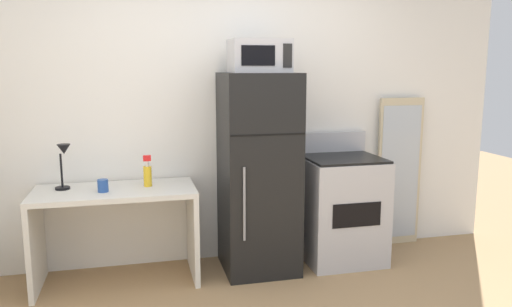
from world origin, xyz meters
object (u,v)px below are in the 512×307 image
object	(u,v)px
desk	(116,217)
coffee_mug	(103,186)
leaning_mirror	(399,172)
spray_bottle	(148,174)
microwave	(259,56)
refrigerator	(258,173)
desk_lamp	(63,159)
oven_range	(342,208)

from	to	relation	value
desk	coffee_mug	distance (m)	0.29
leaning_mirror	spray_bottle	bearing A→B (deg)	-174.61
spray_bottle	microwave	size ratio (longest dim) A/B	0.54
microwave	desk	bearing A→B (deg)	178.58
refrigerator	microwave	world-z (taller)	microwave
desk_lamp	coffee_mug	world-z (taller)	desk_lamp
desk_lamp	microwave	xyz separation A→B (m)	(1.51, -0.10, 0.77)
leaning_mirror	microwave	bearing A→B (deg)	-168.83
spray_bottle	refrigerator	bearing A→B (deg)	-2.74
desk_lamp	microwave	distance (m)	1.70
desk	refrigerator	size ratio (longest dim) A/B	0.75
desk_lamp	leaning_mirror	distance (m)	2.97
desk_lamp	desk	bearing A→B (deg)	-11.60
desk	coffee_mug	world-z (taller)	coffee_mug
coffee_mug	refrigerator	bearing A→B (deg)	2.87
coffee_mug	refrigerator	size ratio (longest dim) A/B	0.06
desk	desk_lamp	bearing A→B (deg)	168.40
oven_range	leaning_mirror	xyz separation A→B (m)	(0.69, 0.26, 0.23)
oven_range	leaning_mirror	size ratio (longest dim) A/B	0.79
desk	spray_bottle	world-z (taller)	spray_bottle
microwave	leaning_mirror	world-z (taller)	microwave
coffee_mug	oven_range	bearing A→B (deg)	1.99
coffee_mug	leaning_mirror	size ratio (longest dim) A/B	0.07
desk	oven_range	size ratio (longest dim) A/B	1.12
refrigerator	microwave	xyz separation A→B (m)	(0.00, -0.02, 0.95)
desk_lamp	spray_bottle	size ratio (longest dim) A/B	1.42
desk	refrigerator	bearing A→B (deg)	-0.36
spray_bottle	desk	bearing A→B (deg)	-172.06
refrigerator	leaning_mirror	size ratio (longest dim) A/B	1.17
refrigerator	oven_range	distance (m)	0.83
microwave	leaning_mirror	distance (m)	1.81
coffee_mug	microwave	world-z (taller)	microwave
microwave	desk_lamp	bearing A→B (deg)	176.08
leaning_mirror	refrigerator	bearing A→B (deg)	-169.65
microwave	oven_range	size ratio (longest dim) A/B	0.42
desk	microwave	size ratio (longest dim) A/B	2.67
coffee_mug	leaning_mirror	xyz separation A→B (m)	(2.66, 0.32, -0.10)
spray_bottle	refrigerator	xyz separation A→B (m)	(0.89, -0.04, -0.03)
coffee_mug	oven_range	xyz separation A→B (m)	(1.97, 0.07, -0.33)
spray_bottle	leaning_mirror	xyz separation A→B (m)	(2.33, 0.22, -0.15)
coffee_mug	microwave	xyz separation A→B (m)	(1.22, 0.04, 0.97)
oven_range	desk_lamp	bearing A→B (deg)	178.09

